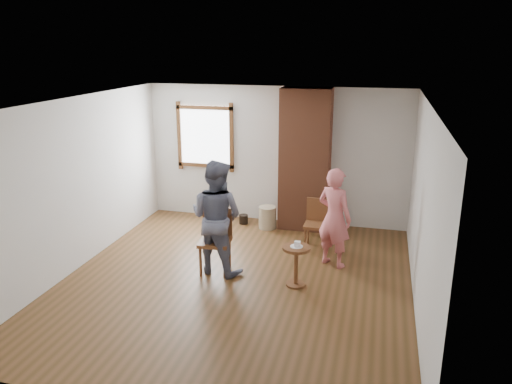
% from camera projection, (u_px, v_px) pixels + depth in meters
% --- Properties ---
extents(ground, '(5.50, 5.50, 0.00)m').
position_uv_depth(ground, '(235.00, 282.00, 7.29)').
color(ground, brown).
rests_on(ground, ground).
extents(room_shell, '(5.04, 5.52, 2.62)m').
position_uv_depth(room_shell, '(242.00, 152.00, 7.34)').
color(room_shell, silver).
rests_on(room_shell, ground).
extents(brick_chimney, '(0.90, 0.50, 2.60)m').
position_uv_depth(brick_chimney, '(305.00, 160.00, 9.09)').
color(brick_chimney, brown).
rests_on(brick_chimney, ground).
extents(stoneware_crock, '(0.41, 0.41, 0.42)m').
position_uv_depth(stoneware_crock, '(267.00, 217.00, 9.36)').
color(stoneware_crock, tan).
rests_on(stoneware_crock, ground).
extents(dark_pot, '(0.19, 0.19, 0.17)m').
position_uv_depth(dark_pot, '(243.00, 219.00, 9.62)').
color(dark_pot, black).
rests_on(dark_pot, ground).
extents(dining_chair_left, '(0.49, 0.49, 0.97)m').
position_uv_depth(dining_chair_left, '(216.00, 237.00, 7.54)').
color(dining_chair_left, brown).
rests_on(dining_chair_left, ground).
extents(dining_chair_right, '(0.40, 0.40, 0.84)m').
position_uv_depth(dining_chair_right, '(317.00, 221.00, 8.41)').
color(dining_chair_right, brown).
rests_on(dining_chair_right, ground).
extents(side_table, '(0.40, 0.40, 0.60)m').
position_uv_depth(side_table, '(296.00, 259.00, 7.08)').
color(side_table, brown).
rests_on(side_table, ground).
extents(cake_plate, '(0.18, 0.18, 0.01)m').
position_uv_depth(cake_plate, '(297.00, 246.00, 7.02)').
color(cake_plate, white).
rests_on(cake_plate, side_table).
extents(cake_slice, '(0.08, 0.07, 0.06)m').
position_uv_depth(cake_slice, '(297.00, 244.00, 7.01)').
color(cake_slice, white).
rests_on(cake_slice, cake_plate).
extents(man, '(0.97, 0.84, 1.74)m').
position_uv_depth(man, '(216.00, 217.00, 7.41)').
color(man, '#141637').
rests_on(man, ground).
extents(person_pink, '(0.68, 0.60, 1.57)m').
position_uv_depth(person_pink, '(334.00, 218.00, 7.64)').
color(person_pink, '#E07075').
rests_on(person_pink, ground).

